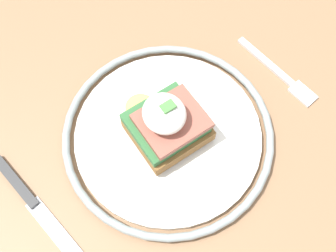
% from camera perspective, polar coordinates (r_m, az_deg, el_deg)
% --- Properties ---
extents(ground_plane, '(6.00, 6.00, 0.00)m').
position_cam_1_polar(ground_plane, '(1.29, -2.11, -13.36)').
color(ground_plane, '#B2ADA3').
extents(dining_table, '(0.92, 0.82, 0.76)m').
position_cam_1_polar(dining_table, '(0.68, -3.91, -2.91)').
color(dining_table, '#846042').
rests_on(dining_table, ground_plane).
extents(plate, '(0.27, 0.27, 0.02)m').
position_cam_1_polar(plate, '(0.54, 0.00, -1.20)').
color(plate, silver).
rests_on(plate, dining_table).
extents(sandwich, '(0.09, 0.11, 0.07)m').
position_cam_1_polar(sandwich, '(0.51, -0.18, 0.40)').
color(sandwich, brown).
rests_on(sandwich, plate).
extents(fork, '(0.03, 0.14, 0.00)m').
position_cam_1_polar(fork, '(0.61, 14.90, 6.88)').
color(fork, silver).
rests_on(fork, dining_table).
extents(knife, '(0.05, 0.20, 0.01)m').
position_cam_1_polar(knife, '(0.54, -17.59, -10.22)').
color(knife, '#2D2D2D').
rests_on(knife, dining_table).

